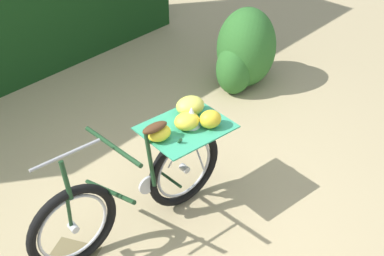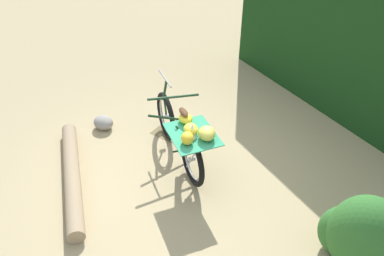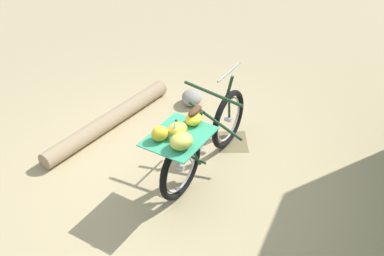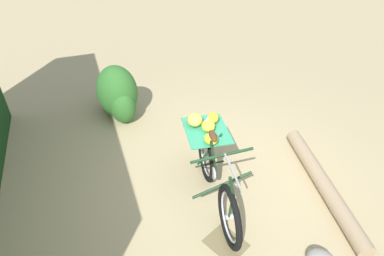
{
  "view_description": "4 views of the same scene",
  "coord_description": "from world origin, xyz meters",
  "views": [
    {
      "loc": [
        3.05,
        1.09,
        3.18
      ],
      "look_at": [
        -0.12,
        0.1,
        0.81
      ],
      "focal_mm": 49.08,
      "sensor_mm": 36.0,
      "label": 1
    },
    {
      "loc": [
        -2.25,
        2.95,
        3.46
      ],
      "look_at": [
        -0.2,
        0.09,
        0.91
      ],
      "focal_mm": 34.74,
      "sensor_mm": 36.0,
      "label": 2
    },
    {
      "loc": [
        -3.93,
        -0.01,
        3.5
      ],
      "look_at": [
        -0.24,
        -0.09,
        0.93
      ],
      "focal_mm": 44.16,
      "sensor_mm": 36.0,
      "label": 3
    },
    {
      "loc": [
        2.11,
        -2.5,
        3.29
      ],
      "look_at": [
        -0.31,
        -0.09,
        0.8
      ],
      "focal_mm": 30.93,
      "sensor_mm": 36.0,
      "label": 4
    }
  ],
  "objects": [
    {
      "name": "shrub_cluster",
      "position": [
        -2.31,
        0.07,
        0.41
      ],
      "size": [
        0.98,
        0.67,
        0.93
      ],
      "color": "#2D6628",
      "rests_on": "ground_plane"
    },
    {
      "name": "fallen_log",
      "position": [
        1.13,
        0.95,
        0.1
      ],
      "size": [
        1.81,
        1.45,
        0.21
      ],
      "primitive_type": "cylinder",
      "rotation": [
        0.0,
        1.57,
        -0.65
      ],
      "color": "#9E8466",
      "rests_on": "ground_plane"
    },
    {
      "name": "ground_plane",
      "position": [
        0.0,
        0.0,
        0.0
      ],
      "size": [
        60.0,
        60.0,
        0.0
      ],
      "primitive_type": "plane",
      "color": "tan"
    },
    {
      "name": "leaf_litter_patch",
      "position": [
        0.77,
        -0.62,
        0.0
      ],
      "size": [
        0.44,
        0.36,
        0.01
      ],
      "primitive_type": "cube",
      "color": "olive",
      "rests_on": "ground_plane"
    },
    {
      "name": "bicycle",
      "position": [
        0.16,
        -0.18,
        0.5
      ],
      "size": [
        1.66,
        1.22,
        1.03
      ],
      "rotation": [
        0.0,
        0.0,
        -0.57
      ],
      "color": "black",
      "rests_on": "ground_plane"
    }
  ]
}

